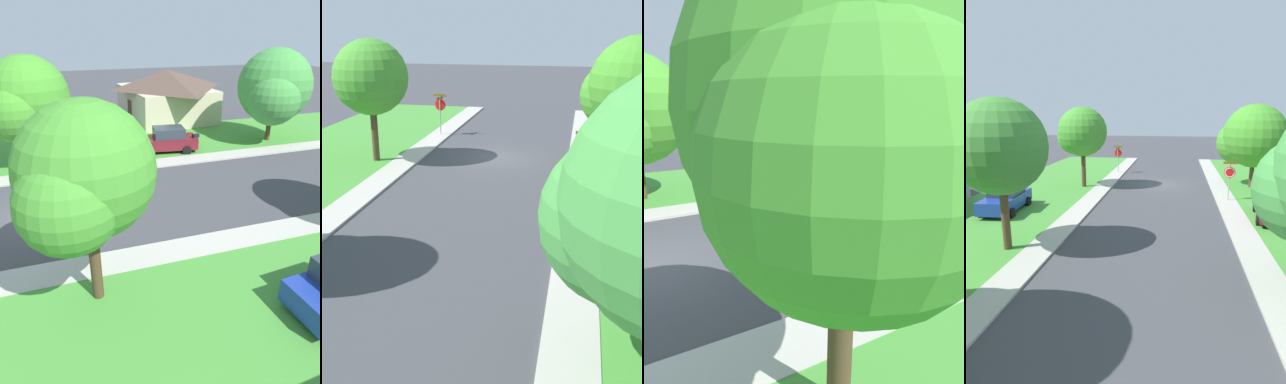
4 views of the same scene
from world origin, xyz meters
TOP-DOWN VIEW (x-y plane):
  - ground_plane at (0.00, 0.00)m, footprint 120.00×120.00m
  - sidewalk_east at (4.70, 12.00)m, footprint 1.40×56.00m
  - lawn_east at (9.40, 12.00)m, footprint 8.00×56.00m
  - sidewalk_west at (-4.70, 12.00)m, footprint 1.40×56.00m
  - stop_sign_near_corner at (4.67, -4.90)m, footprint 0.91×0.91m
  - stop_sign_far_corner at (-4.83, 4.90)m, footprint 0.91×0.91m
  - car_blue_kerbside_mid at (9.17, 9.56)m, footprint 2.29×4.43m
  - car_maroon_behind_trees at (-6.81, 8.90)m, footprint 2.49×4.51m
  - tree_sidewalk_mid at (6.52, 1.89)m, footprint 4.21×3.92m
  - tree_sidewalk_near at (6.37, 15.03)m, footprint 4.41×4.10m
  - tree_corner_large at (-6.98, -0.04)m, footprint 5.38×5.00m
  - mailbox at (-6.17, 10.84)m, footprint 0.33×0.52m

SIDE VIEW (x-z plane):
  - ground_plane at x=0.00m, z-range 0.00..0.00m
  - lawn_east at x=9.40m, z-range 0.00..0.08m
  - sidewalk_east at x=4.70m, z-range 0.00..0.10m
  - sidewalk_west at x=-4.70m, z-range 0.00..0.10m
  - car_blue_kerbside_mid at x=9.17m, z-range -0.01..1.75m
  - car_maroon_behind_trees at x=-6.81m, z-range -0.01..1.75m
  - mailbox at x=-6.17m, z-range 0.35..1.66m
  - stop_sign_near_corner at x=4.67m, z-range 0.50..3.27m
  - stop_sign_far_corner at x=-4.83m, z-range 0.50..3.27m
  - tree_corner_large at x=-6.98m, z-range 0.69..7.40m
  - tree_sidewalk_mid at x=6.52m, z-range 1.15..7.65m
  - tree_sidewalk_near at x=6.37m, z-range 1.15..7.85m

